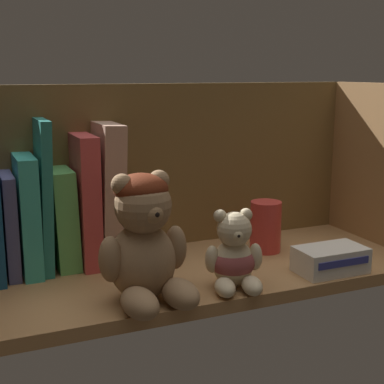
% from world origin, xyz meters
% --- Properties ---
extents(shelf_board, '(0.72, 0.27, 0.02)m').
position_xyz_m(shelf_board, '(0.00, 0.00, 0.01)').
color(shelf_board, '#9E7042').
rests_on(shelf_board, ground).
extents(shelf_back_panel, '(0.75, 0.01, 0.31)m').
position_xyz_m(shelf_back_panel, '(0.00, 0.14, 0.16)').
color(shelf_back_panel, brown).
rests_on(shelf_back_panel, ground).
extents(shelf_side_panel_right, '(0.02, 0.30, 0.31)m').
position_xyz_m(shelf_side_panel_right, '(0.37, 0.00, 0.16)').
color(shelf_side_panel_right, '#9E7042').
rests_on(shelf_side_panel_right, ground).
extents(book_2, '(0.02, 0.12, 0.16)m').
position_xyz_m(book_2, '(-0.28, 0.10, 0.10)').
color(book_2, '#515383').
rests_on(book_2, shelf_board).
extents(book_3, '(0.03, 0.14, 0.19)m').
position_xyz_m(book_3, '(-0.25, 0.10, 0.11)').
color(book_3, '#39B3A4').
rests_on(book_3, shelf_board).
extents(book_4, '(0.02, 0.12, 0.24)m').
position_xyz_m(book_4, '(-0.22, 0.10, 0.14)').
color(book_4, '#267C71').
rests_on(book_4, shelf_board).
extents(book_5, '(0.04, 0.11, 0.16)m').
position_xyz_m(book_5, '(-0.19, 0.10, 0.10)').
color(book_5, '#5DB55B').
rests_on(book_5, shelf_board).
extents(book_6, '(0.03, 0.13, 0.22)m').
position_xyz_m(book_6, '(-0.16, 0.10, 0.13)').
color(book_6, '#C74444').
rests_on(book_6, shelf_board).
extents(book_7, '(0.04, 0.13, 0.23)m').
position_xyz_m(book_7, '(-0.12, 0.10, 0.14)').
color(book_7, tan).
rests_on(book_7, shelf_board).
extents(teddy_bear_larger, '(0.13, 0.14, 0.18)m').
position_xyz_m(teddy_bear_larger, '(-0.12, -0.09, 0.11)').
color(teddy_bear_larger, '#93704C').
rests_on(teddy_bear_larger, shelf_board).
extents(teddy_bear_smaller, '(0.09, 0.10, 0.12)m').
position_xyz_m(teddy_bear_smaller, '(0.02, -0.09, 0.07)').
color(teddy_bear_smaller, beige).
rests_on(teddy_bear_smaller, shelf_board).
extents(pillar_candle, '(0.05, 0.05, 0.09)m').
position_xyz_m(pillar_candle, '(0.15, 0.04, 0.06)').
color(pillar_candle, '#C63833').
rests_on(pillar_candle, shelf_board).
extents(small_product_box, '(0.11, 0.07, 0.04)m').
position_xyz_m(small_product_box, '(0.19, -0.10, 0.04)').
color(small_product_box, silver).
rests_on(small_product_box, shelf_board).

